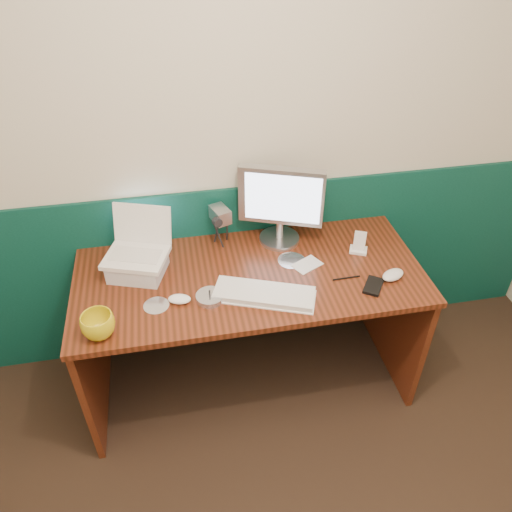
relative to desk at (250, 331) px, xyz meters
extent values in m
cube|color=beige|center=(0.03, 0.37, 0.88)|extent=(3.50, 0.04, 2.50)
cube|color=#08352D|center=(0.03, 0.36, 0.12)|extent=(3.48, 0.02, 1.00)
cube|color=#3A190A|center=(0.00, 0.00, 0.00)|extent=(1.60, 0.70, 0.75)
cube|color=silver|center=(-0.50, 0.10, 0.42)|extent=(0.29, 0.27, 0.08)
cube|color=white|center=(0.03, -0.16, 0.39)|extent=(0.46, 0.29, 0.03)
ellipsoid|color=silver|center=(0.63, -0.15, 0.39)|extent=(0.13, 0.11, 0.04)
ellipsoid|color=white|center=(-0.33, -0.13, 0.39)|extent=(0.11, 0.08, 0.03)
imported|color=gold|center=(-0.65, -0.26, 0.43)|extent=(0.17, 0.17, 0.11)
cylinder|color=#B7BCC8|center=(-0.20, -0.13, 0.39)|extent=(0.12, 0.12, 0.03)
cylinder|color=silver|center=(-0.43, -0.13, 0.38)|extent=(0.11, 0.11, 0.00)
cylinder|color=silver|center=(0.21, 0.06, 0.38)|extent=(0.13, 0.13, 0.00)
cylinder|color=black|center=(0.43, -0.11, 0.38)|extent=(0.13, 0.01, 0.01)
cube|color=silver|center=(0.28, 0.02, 0.38)|extent=(0.16, 0.14, 0.00)
cube|color=white|center=(0.55, 0.07, 0.38)|extent=(0.10, 0.09, 0.02)
cube|color=white|center=(0.55, 0.07, 0.44)|extent=(0.06, 0.05, 0.10)
cube|color=black|center=(0.52, -0.19, 0.38)|extent=(0.13, 0.14, 0.01)
camera|label=1|loc=(-0.30, -1.73, 1.84)|focal=35.00mm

